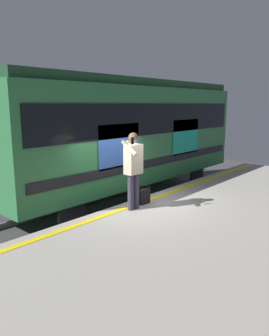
{
  "coord_description": "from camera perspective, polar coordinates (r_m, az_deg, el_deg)",
  "views": [
    {
      "loc": [
        5.7,
        5.15,
        3.36
      ],
      "look_at": [
        0.23,
        0.3,
        1.89
      ],
      "focal_mm": 34.34,
      "sensor_mm": 36.0,
      "label": 1
    }
  ],
  "objects": [
    {
      "name": "train_carriage",
      "position": [
        10.77,
        -2.63,
        6.78
      ],
      "size": [
        9.22,
        3.11,
        3.94
      ],
      "color": "#2D723F",
      "rests_on": "ground"
    },
    {
      "name": "handbag",
      "position": [
        7.74,
        1.62,
        -4.93
      ],
      "size": [
        0.34,
        0.31,
        0.42
      ],
      "color": "black",
      "rests_on": "platform"
    },
    {
      "name": "safety_line",
      "position": [
        7.85,
        1.12,
        -6.18
      ],
      "size": [
        13.47,
        0.16,
        0.01
      ],
      "primitive_type": "cube",
      "color": "yellow",
      "rests_on": "platform"
    },
    {
      "name": "track_rail_near",
      "position": [
        9.44,
        -7.9,
        -9.1
      ],
      "size": [
        17.87,
        0.08,
        0.16
      ],
      "primitive_type": "cube",
      "color": "slate",
      "rests_on": "ground"
    },
    {
      "name": "platform",
      "position": [
        6.93,
        15.02,
        -13.45
      ],
      "size": [
        13.74,
        4.87,
        0.99
      ],
      "primitive_type": "cube",
      "color": "#9E998E",
      "rests_on": "ground"
    },
    {
      "name": "passenger",
      "position": [
        7.16,
        -0.24,
        0.58
      ],
      "size": [
        0.57,
        0.55,
        1.75
      ],
      "color": "#383347",
      "rests_on": "platform"
    },
    {
      "name": "ground_plane",
      "position": [
        8.39,
        -0.5,
        -12.27
      ],
      "size": [
        25.0,
        25.0,
        0.0
      ],
      "primitive_type": "plane",
      "color": "#3D3D3F"
    },
    {
      "name": "track_rail_far",
      "position": [
        10.52,
        -13.04,
        -7.13
      ],
      "size": [
        17.87,
        0.08,
        0.16
      ],
      "primitive_type": "cube",
      "color": "slate",
      "rests_on": "ground"
    }
  ]
}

